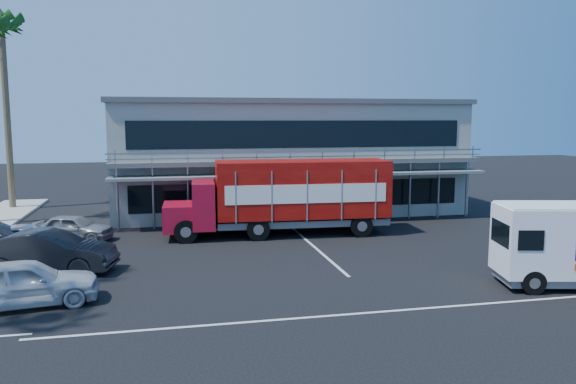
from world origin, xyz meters
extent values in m
plane|color=black|center=(0.00, 0.00, 0.00)|extent=(120.00, 120.00, 0.00)
cube|color=#A0A799|center=(3.00, 15.00, 3.50)|extent=(22.00, 10.00, 7.00)
cube|color=#515454|center=(3.00, 15.00, 7.15)|extent=(22.40, 10.40, 0.30)
cube|color=#515454|center=(3.00, 9.40, 3.60)|extent=(22.00, 1.20, 0.25)
cube|color=gray|center=(3.00, 8.85, 4.10)|extent=(22.00, 0.08, 0.90)
cube|color=slate|center=(3.00, 9.10, 2.90)|extent=(22.00, 1.80, 0.15)
cube|color=black|center=(3.00, 9.98, 1.60)|extent=(20.00, 0.06, 1.60)
cube|color=black|center=(3.00, 9.98, 5.20)|extent=(20.00, 0.06, 1.60)
cylinder|color=brown|center=(-15.10, 18.50, 6.00)|extent=(0.44, 0.44, 12.00)
sphere|color=#1E4915|center=(-15.10, 18.50, 12.20)|extent=(1.10, 1.10, 1.10)
cube|color=#A60D24|center=(-4.27, 6.62, 1.12)|extent=(1.70, 2.60, 1.35)
cube|color=#A60D24|center=(-3.04, 6.56, 1.74)|extent=(1.26, 2.86, 2.36)
cube|color=black|center=(-3.04, 6.56, 2.42)|extent=(0.17, 2.39, 0.79)
cube|color=#AB150A|center=(2.13, 6.30, 2.47)|extent=(9.12, 3.25, 2.92)
cube|color=slate|center=(2.13, 6.30, 0.73)|extent=(9.10, 2.83, 0.34)
cube|color=white|center=(2.06, 4.89, 2.36)|extent=(8.26, 0.44, 0.95)
cube|color=white|center=(2.20, 7.71, 2.36)|extent=(8.26, 0.44, 0.95)
cylinder|color=black|center=(-3.99, 5.37, 0.58)|extent=(1.18, 0.34, 1.17)
cylinder|color=black|center=(-3.87, 7.84, 0.58)|extent=(1.18, 0.34, 1.17)
cylinder|color=black|center=(-0.40, 5.19, 0.58)|extent=(1.18, 0.34, 1.17)
cylinder|color=black|center=(-0.28, 7.66, 0.58)|extent=(1.18, 0.34, 1.17)
cylinder|color=black|center=(4.98, 4.92, 0.58)|extent=(1.18, 0.34, 1.17)
cylinder|color=black|center=(5.11, 7.39, 0.58)|extent=(1.18, 0.34, 1.17)
cube|color=black|center=(6.98, -4.32, 2.00)|extent=(0.44, 1.72, 0.85)
cylinder|color=black|center=(7.62, -5.43, 0.43)|extent=(0.90, 0.46, 0.85)
cylinder|color=black|center=(8.04, -3.59, 0.43)|extent=(0.90, 0.46, 0.85)
imported|color=silver|center=(-9.50, -2.96, 0.79)|extent=(4.88, 2.54, 1.58)
imported|color=black|center=(-9.50, 1.20, 0.84)|extent=(5.38, 2.82, 1.69)
imported|color=silver|center=(-10.99, 4.40, 0.68)|extent=(5.23, 3.16, 1.36)
imported|color=gray|center=(-9.50, 7.24, 0.66)|extent=(4.18, 2.65, 1.33)
camera|label=1|loc=(-4.86, -22.22, 6.15)|focal=35.00mm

